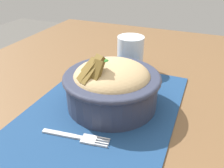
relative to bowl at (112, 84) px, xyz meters
name	(u,v)px	position (x,y,z in m)	size (l,w,h in m)	color
table	(104,142)	(0.04, 0.00, -0.12)	(1.33, 0.97, 0.76)	brown
placemat	(100,113)	(0.04, -0.01, -0.05)	(0.46, 0.30, 0.00)	navy
bowl	(112,84)	(0.00, 0.00, 0.00)	(0.21, 0.21, 0.12)	#2D3347
fork	(78,137)	(0.12, -0.01, -0.05)	(0.03, 0.13, 0.00)	silver
drinking_glass	(130,55)	(-0.19, -0.02, -0.01)	(0.07, 0.07, 0.09)	silver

